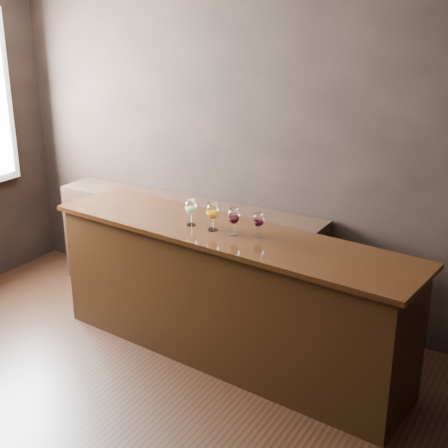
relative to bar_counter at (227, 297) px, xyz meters
The scene contains 9 objects.
ground 1.47m from the bar_counter, 99.44° to the right, with size 5.00×5.00×0.00m, color black.
room_shell 1.87m from the bar_counter, 110.17° to the right, with size 5.02×4.52×2.81m.
bar_counter is the anchor object (origin of this frame).
bar_top 0.51m from the bar_counter, ahead, with size 2.92×0.68×0.04m, color black.
back_bar_shelf 1.05m from the bar_counter, 140.81° to the left, with size 2.59×0.40×0.93m, color black.
glass_white 0.73m from the bar_counter, behind, with size 0.09×0.09×0.20m.
glass_amber 0.68m from the bar_counter, 162.86° to the right, with size 0.09×0.09×0.21m.
glass_red_a 0.67m from the bar_counter, 24.58° to the right, with size 0.09×0.09×0.20m.
glass_red_b 0.70m from the bar_counter, ahead, with size 0.07×0.07×0.18m.
Camera 1 is at (2.36, -2.28, 2.60)m, focal length 50.00 mm.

